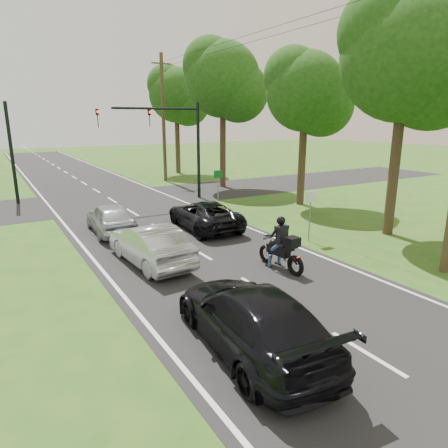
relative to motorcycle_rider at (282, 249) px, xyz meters
The scene contains 17 objects.
ground 2.04m from the motorcycle_rider, 148.35° to the right, with size 140.00×140.00×0.00m, color #285718.
road 9.18m from the motorcycle_rider, 100.19° to the left, with size 8.00×100.00×0.01m, color black.
cross_road 15.11m from the motorcycle_rider, 96.15° to the left, with size 60.00×7.00×0.01m, color black.
motorcycle_rider is the anchor object (origin of this frame).
dark_suv 6.01m from the motorcycle_rider, 87.89° to the left, with size 2.17×4.71×1.31m, color black.
silver_sedan 4.60m from the motorcycle_rider, 142.69° to the left, with size 1.51×4.32×1.42m, color #B0AFB4.
silver_suv 8.37m from the motorcycle_rider, 116.58° to the left, with size 1.64×4.07×1.39m, color #AAADB2.
dark_car_behind 5.07m from the motorcycle_rider, 136.42° to the right, with size 2.04×5.01×1.45m, color black.
traffic_signal 13.55m from the motorcycle_rider, 82.46° to the left, with size 6.38×0.44×6.00m.
signal_pole_far 18.46m from the motorcycle_rider, 111.85° to the left, with size 0.20×0.20×6.00m, color black.
utility_pole_far 21.93m from the motorcycle_rider, 77.69° to the left, with size 1.60×0.28×10.00m.
sign_white 3.76m from the motorcycle_rider, 32.76° to the left, with size 0.55×0.07×2.12m.
sign_green 10.54m from the motorcycle_rider, 71.80° to the left, with size 0.55×0.07×2.12m.
tree_row_b 9.64m from the motorcycle_rider, ahead, with size 5.60×5.43×10.06m.
tree_row_c 12.54m from the motorcycle_rider, 43.80° to the left, with size 4.80×4.65×8.76m.
tree_row_d 18.69m from the motorcycle_rider, 64.60° to the left, with size 5.76×5.58×10.45m.
tree_row_e 26.70m from the motorcycle_rider, 72.40° to the left, with size 5.28×5.12×9.61m.
Camera 1 is at (-6.67, -9.03, 4.99)m, focal length 32.00 mm.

